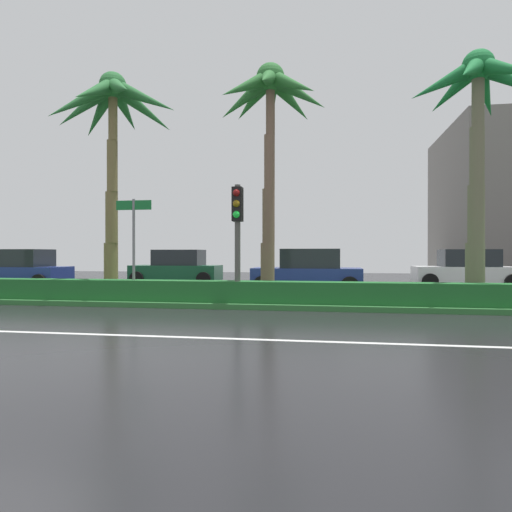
% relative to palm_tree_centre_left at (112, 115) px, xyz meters
% --- Properties ---
extents(ground_plane, '(90.00, 42.00, 0.10)m').
position_rel_palm_tree_centre_left_xyz_m(ground_plane, '(2.62, 0.75, -6.28)').
color(ground_plane, black).
extents(near_lane_divider_stripe, '(81.00, 0.14, 0.01)m').
position_rel_palm_tree_centre_left_xyz_m(near_lane_divider_stripe, '(2.62, -6.25, -6.23)').
color(near_lane_divider_stripe, white).
rests_on(near_lane_divider_stripe, ground_plane).
extents(median_strip, '(85.50, 4.00, 0.15)m').
position_rel_palm_tree_centre_left_xyz_m(median_strip, '(2.62, -0.25, -6.15)').
color(median_strip, '#2D6B33').
rests_on(median_strip, ground_plane).
extents(median_hedge, '(76.50, 0.70, 0.60)m').
position_rel_palm_tree_centre_left_xyz_m(median_hedge, '(2.62, -1.65, -5.78)').
color(median_hedge, '#1E6028').
rests_on(median_hedge, median_strip).
extents(palm_tree_centre_left, '(4.65, 4.71, 7.52)m').
position_rel_palm_tree_centre_left_xyz_m(palm_tree_centre_left, '(0.00, 0.00, 0.00)').
color(palm_tree_centre_left, brown).
rests_on(palm_tree_centre_left, median_strip).
extents(palm_tree_centre, '(3.70, 3.93, 7.42)m').
position_rel_palm_tree_centre_left_xyz_m(palm_tree_centre, '(5.40, -0.02, -0.03)').
color(palm_tree_centre, brown).
rests_on(palm_tree_centre, median_strip).
extents(palm_tree_centre_right, '(3.99, 3.81, 7.33)m').
position_rel_palm_tree_centre_left_xyz_m(palm_tree_centre_right, '(11.54, -0.16, -0.42)').
color(palm_tree_centre_right, '#67644C').
rests_on(palm_tree_centre_right, median_strip).
extents(traffic_signal_median_right, '(0.28, 0.43, 3.32)m').
position_rel_palm_tree_centre_left_xyz_m(traffic_signal_median_right, '(4.72, -1.84, -3.79)').
color(traffic_signal_median_right, '#4C4C47').
rests_on(traffic_signal_median_right, median_strip).
extents(street_name_sign, '(1.10, 0.08, 3.00)m').
position_rel_palm_tree_centre_left_xyz_m(street_name_sign, '(1.54, -1.64, -4.15)').
color(street_name_sign, slate).
rests_on(street_name_sign, median_strip).
extents(car_in_traffic_leading, '(4.30, 2.02, 1.72)m').
position_rel_palm_tree_centre_left_xyz_m(car_in_traffic_leading, '(-6.19, 3.50, -5.40)').
color(car_in_traffic_leading, navy).
rests_on(car_in_traffic_leading, ground_plane).
extents(car_in_traffic_second, '(4.30, 2.02, 1.72)m').
position_rel_palm_tree_centre_left_xyz_m(car_in_traffic_second, '(-0.11, 6.81, -5.40)').
color(car_in_traffic_second, '#195133').
rests_on(car_in_traffic_second, ground_plane).
extents(car_in_traffic_third, '(4.30, 2.02, 1.72)m').
position_rel_palm_tree_centre_left_xyz_m(car_in_traffic_third, '(6.42, 3.78, -5.40)').
color(car_in_traffic_third, navy).
rests_on(car_in_traffic_third, ground_plane).
extents(car_in_traffic_fourth, '(4.30, 2.02, 1.72)m').
position_rel_palm_tree_centre_left_xyz_m(car_in_traffic_fourth, '(13.24, 6.85, -5.40)').
color(car_in_traffic_fourth, white).
rests_on(car_in_traffic_fourth, ground_plane).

